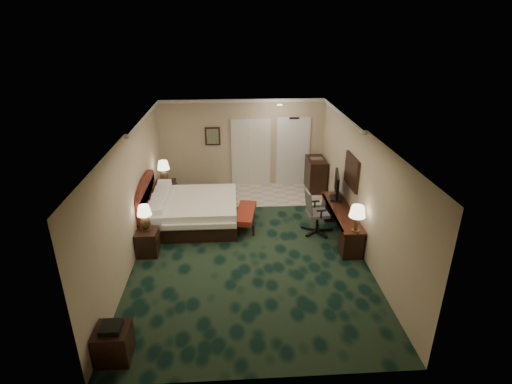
{
  "coord_description": "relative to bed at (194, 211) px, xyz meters",
  "views": [
    {
      "loc": [
        -0.34,
        -8.0,
        4.83
      ],
      "look_at": [
        0.21,
        0.6,
        1.09
      ],
      "focal_mm": 28.0,
      "sensor_mm": 36.0,
      "label": 1
    }
  ],
  "objects": [
    {
      "name": "wall_right",
      "position": [
        3.83,
        -1.18,
        1.01
      ],
      "size": [
        0.0,
        7.5,
        2.7
      ],
      "primitive_type": "cube",
      "color": "tan",
      "rests_on": "ground"
    },
    {
      "name": "tv",
      "position": [
        3.58,
        -0.16,
        0.66
      ],
      "size": [
        0.25,
        0.88,
        0.69
      ],
      "primitive_type": "cube",
      "rotation": [
        0.0,
        0.0,
        -0.2
      ],
      "color": "black",
      "rests_on": "desk"
    },
    {
      "name": "tile_patch",
      "position": [
        2.23,
        1.72,
        -0.33
      ],
      "size": [
        3.2,
        1.7,
        0.01
      ],
      "primitive_type": "cube",
      "color": "#B9B0A5",
      "rests_on": "ground"
    },
    {
      "name": "desk_chair",
      "position": [
        3.03,
        -0.64,
        0.22
      ],
      "size": [
        0.7,
        0.67,
        1.12
      ],
      "primitive_type": null,
      "rotation": [
        0.0,
        0.0,
        0.09
      ],
      "color": "#545458",
      "rests_on": "ground"
    },
    {
      "name": "nightstand_near",
      "position": [
        -0.92,
        -1.37,
        -0.05
      ],
      "size": [
        0.46,
        0.52,
        0.57
      ],
      "primitive_type": "cube",
      "color": "black",
      "rests_on": "ground"
    },
    {
      "name": "floor",
      "position": [
        1.33,
        -1.18,
        -0.34
      ],
      "size": [
        5.0,
        7.5,
        0.0
      ],
      "primitive_type": "cube",
      "color": "black",
      "rests_on": "ground"
    },
    {
      "name": "lamp_near",
      "position": [
        -0.93,
        -1.33,
        0.53
      ],
      "size": [
        0.39,
        0.39,
        0.59
      ],
      "primitive_type": null,
      "rotation": [
        0.0,
        0.0,
        0.28
      ],
      "color": "#312110",
      "rests_on": "nightstand_near"
    },
    {
      "name": "closet_doors",
      "position": [
        1.58,
        2.53,
        0.71
      ],
      "size": [
        1.2,
        0.06,
        2.1
      ],
      "primitive_type": "cube",
      "color": "silver",
      "rests_on": "ground"
    },
    {
      "name": "nightstand_far",
      "position": [
        -0.89,
        1.23,
        -0.01
      ],
      "size": [
        0.53,
        0.61,
        0.66
      ],
      "primitive_type": "cube",
      "color": "black",
      "rests_on": "ground"
    },
    {
      "name": "desk",
      "position": [
        3.56,
        -0.83,
        -0.01
      ],
      "size": [
        0.49,
        2.29,
        0.66
      ],
      "primitive_type": "cube",
      "color": "black",
      "rests_on": "ground"
    },
    {
      "name": "headboard",
      "position": [
        -1.11,
        -0.18,
        0.36
      ],
      "size": [
        0.12,
        2.0,
        1.4
      ],
      "primitive_type": null,
      "color": "#481711",
      "rests_on": "ground"
    },
    {
      "name": "desk_lamp",
      "position": [
        3.59,
        -1.83,
        0.62
      ],
      "size": [
        0.38,
        0.38,
        0.6
      ],
      "primitive_type": null,
      "rotation": [
        0.0,
        0.0,
        0.12
      ],
      "color": "#312110",
      "rests_on": "desk"
    },
    {
      "name": "wall_art",
      "position": [
        0.43,
        2.53,
        1.26
      ],
      "size": [
        0.45,
        0.06,
        0.55
      ],
      "primitive_type": "cube",
      "color": "#3F5A4E",
      "rests_on": "wall_back"
    },
    {
      "name": "bed",
      "position": [
        0.0,
        0.0,
        0.0
      ],
      "size": [
        2.15,
        1.99,
        0.68
      ],
      "primitive_type": "cube",
      "color": "white",
      "rests_on": "ground"
    },
    {
      "name": "entry_door",
      "position": [
        2.88,
        2.54,
        0.71
      ],
      "size": [
        1.02,
        0.06,
        2.18
      ],
      "primitive_type": "cube",
      "color": "silver",
      "rests_on": "ground"
    },
    {
      "name": "minibar",
      "position": [
        3.52,
        2.02,
        0.15
      ],
      "size": [
        0.52,
        0.93,
        0.98
      ],
      "primitive_type": "cube",
      "color": "black",
      "rests_on": "ground"
    },
    {
      "name": "wall_front",
      "position": [
        1.33,
        -4.93,
        1.01
      ],
      "size": [
        5.0,
        0.0,
        2.7
      ],
      "primitive_type": "cube",
      "color": "tan",
      "rests_on": "ground"
    },
    {
      "name": "bed_bench",
      "position": [
        1.3,
        -0.2,
        -0.13
      ],
      "size": [
        0.62,
        1.29,
        0.42
      ],
      "primitive_type": "cube",
      "rotation": [
        0.0,
        0.0,
        -0.16
      ],
      "color": "maroon",
      "rests_on": "ground"
    },
    {
      "name": "lamp_far",
      "position": [
        -0.89,
        1.24,
        0.64
      ],
      "size": [
        0.42,
        0.42,
        0.62
      ],
      "primitive_type": null,
      "rotation": [
        0.0,
        0.0,
        -0.3
      ],
      "color": "#312110",
      "rests_on": "nightstand_far"
    },
    {
      "name": "ceiling",
      "position": [
        1.33,
        -1.18,
        2.36
      ],
      "size": [
        5.0,
        7.5,
        0.0
      ],
      "primitive_type": "cube",
      "color": "white",
      "rests_on": "wall_back"
    },
    {
      "name": "crown_molding",
      "position": [
        1.33,
        -1.18,
        2.31
      ],
      "size": [
        5.0,
        7.5,
        0.1
      ],
      "primitive_type": null,
      "color": "silver",
      "rests_on": "wall_back"
    },
    {
      "name": "wall_mirror",
      "position": [
        3.79,
        -0.58,
        1.21
      ],
      "size": [
        0.05,
        0.95,
        0.75
      ],
      "primitive_type": "cube",
      "color": "white",
      "rests_on": "wall_right"
    },
    {
      "name": "side_table",
      "position": [
        -0.89,
        -4.39,
        -0.06
      ],
      "size": [
        0.51,
        0.51,
        0.55
      ],
      "primitive_type": "cube",
      "color": "black",
      "rests_on": "ground"
    },
    {
      "name": "wall_back",
      "position": [
        1.33,
        2.57,
        1.01
      ],
      "size": [
        5.0,
        0.0,
        2.7
      ],
      "primitive_type": "cube",
      "color": "tan",
      "rests_on": "ground"
    },
    {
      "name": "wall_left",
      "position": [
        -1.17,
        -1.18,
        1.01
      ],
      "size": [
        0.0,
        7.5,
        2.7
      ],
      "primitive_type": "cube",
      "color": "tan",
      "rests_on": "ground"
    }
  ]
}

